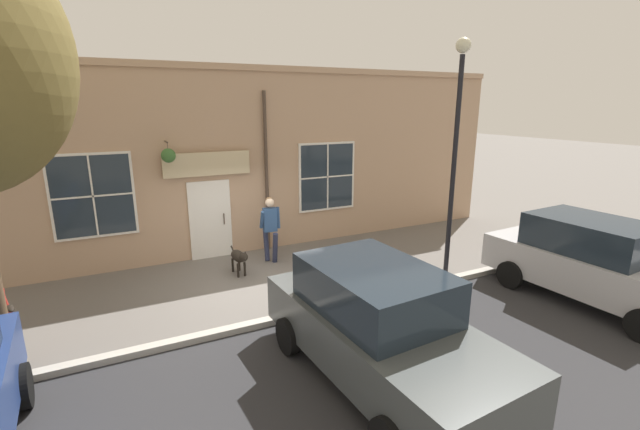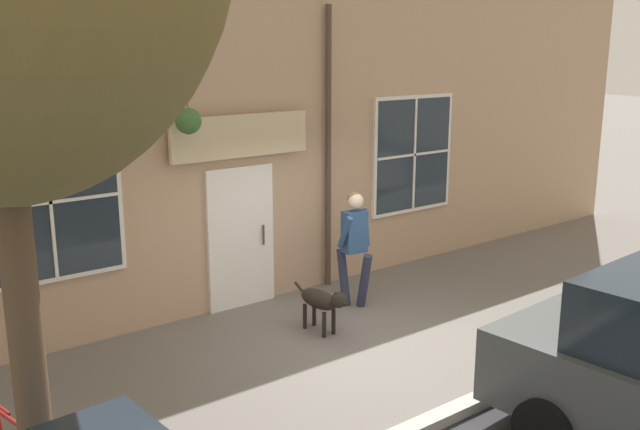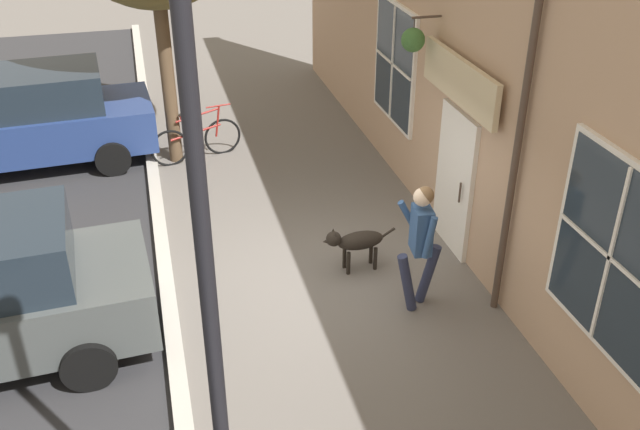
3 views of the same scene
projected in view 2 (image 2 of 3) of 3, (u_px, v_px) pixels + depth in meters
ground_plane at (358, 345)px, 9.25m from camera, size 90.00×90.00×0.00m
storefront_facade at (256, 134)px, 10.45m from camera, size 0.95×18.00×5.03m
pedestrian_walking at (354, 238)px, 10.40m from camera, size 0.65×0.59×1.74m
dog_on_leash at (322, 301)px, 9.55m from camera, size 1.07×0.32×0.69m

